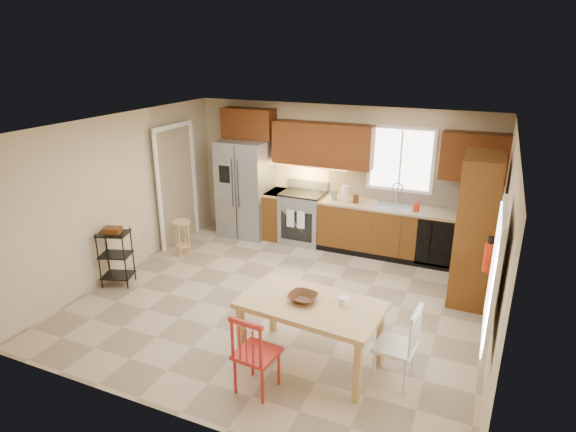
% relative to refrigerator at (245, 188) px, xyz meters
% --- Properties ---
extents(floor, '(5.50, 5.50, 0.00)m').
position_rel_refrigerator_xyz_m(floor, '(1.70, -2.12, -0.91)').
color(floor, tan).
rests_on(floor, ground).
extents(ceiling, '(5.50, 5.00, 0.02)m').
position_rel_refrigerator_xyz_m(ceiling, '(1.70, -2.12, 1.59)').
color(ceiling, silver).
rests_on(ceiling, ground).
extents(wall_back, '(5.50, 0.02, 2.50)m').
position_rel_refrigerator_xyz_m(wall_back, '(1.70, 0.38, 0.34)').
color(wall_back, '#CCB793').
rests_on(wall_back, ground).
extents(wall_front, '(5.50, 0.02, 2.50)m').
position_rel_refrigerator_xyz_m(wall_front, '(1.70, -4.62, 0.34)').
color(wall_front, '#CCB793').
rests_on(wall_front, ground).
extents(wall_left, '(0.02, 5.00, 2.50)m').
position_rel_refrigerator_xyz_m(wall_left, '(-1.05, -2.12, 0.34)').
color(wall_left, '#CCB793').
rests_on(wall_left, ground).
extents(wall_right, '(0.02, 5.00, 2.50)m').
position_rel_refrigerator_xyz_m(wall_right, '(4.45, -2.12, 0.34)').
color(wall_right, '#CCB793').
rests_on(wall_right, ground).
extents(refrigerator, '(0.92, 0.75, 1.82)m').
position_rel_refrigerator_xyz_m(refrigerator, '(0.00, 0.00, 0.00)').
color(refrigerator, gray).
rests_on(refrigerator, floor).
extents(range_stove, '(0.76, 0.63, 0.92)m').
position_rel_refrigerator_xyz_m(range_stove, '(1.15, 0.06, -0.45)').
color(range_stove, gray).
rests_on(range_stove, floor).
extents(base_cabinet_narrow, '(0.30, 0.60, 0.90)m').
position_rel_refrigerator_xyz_m(base_cabinet_narrow, '(0.60, 0.08, -0.46)').
color(base_cabinet_narrow, brown).
rests_on(base_cabinet_narrow, floor).
extents(base_cabinet_run, '(2.92, 0.60, 0.90)m').
position_rel_refrigerator_xyz_m(base_cabinet_run, '(2.99, 0.08, -0.46)').
color(base_cabinet_run, brown).
rests_on(base_cabinet_run, floor).
extents(dishwasher, '(0.60, 0.02, 0.78)m').
position_rel_refrigerator_xyz_m(dishwasher, '(3.55, -0.22, -0.46)').
color(dishwasher, black).
rests_on(dishwasher, floor).
extents(backsplash, '(2.92, 0.03, 0.55)m').
position_rel_refrigerator_xyz_m(backsplash, '(2.99, 0.36, 0.27)').
color(backsplash, beige).
rests_on(backsplash, wall_back).
extents(upper_over_fridge, '(1.00, 0.35, 0.55)m').
position_rel_refrigerator_xyz_m(upper_over_fridge, '(0.00, 0.20, 1.19)').
color(upper_over_fridge, '#5E2A0F').
rests_on(upper_over_fridge, wall_back).
extents(upper_left_block, '(1.80, 0.35, 0.75)m').
position_rel_refrigerator_xyz_m(upper_left_block, '(1.45, 0.20, 0.92)').
color(upper_left_block, '#5E2A0F').
rests_on(upper_left_block, wall_back).
extents(upper_right_block, '(1.00, 0.35, 0.75)m').
position_rel_refrigerator_xyz_m(upper_right_block, '(3.95, 0.20, 0.92)').
color(upper_right_block, '#5E2A0F').
rests_on(upper_right_block, wall_back).
extents(window_back, '(1.12, 0.04, 1.12)m').
position_rel_refrigerator_xyz_m(window_back, '(2.80, 0.35, 0.74)').
color(window_back, white).
rests_on(window_back, wall_back).
extents(sink, '(0.62, 0.46, 0.16)m').
position_rel_refrigerator_xyz_m(sink, '(2.80, 0.08, -0.05)').
color(sink, gray).
rests_on(sink, base_cabinet_run).
extents(undercab_glow, '(1.60, 0.30, 0.01)m').
position_rel_refrigerator_xyz_m(undercab_glow, '(1.15, 0.17, 0.52)').
color(undercab_glow, '#FFBF66').
rests_on(undercab_glow, wall_back).
extents(soap_bottle, '(0.09, 0.09, 0.19)m').
position_rel_refrigerator_xyz_m(soap_bottle, '(3.18, -0.02, 0.09)').
color(soap_bottle, red).
rests_on(soap_bottle, base_cabinet_run).
extents(paper_towel, '(0.12, 0.12, 0.28)m').
position_rel_refrigerator_xyz_m(paper_towel, '(1.95, 0.03, 0.13)').
color(paper_towel, white).
rests_on(paper_towel, base_cabinet_run).
extents(canister_steel, '(0.11, 0.11, 0.18)m').
position_rel_refrigerator_xyz_m(canister_steel, '(1.75, 0.03, 0.08)').
color(canister_steel, gray).
rests_on(canister_steel, base_cabinet_run).
extents(canister_wood, '(0.10, 0.10, 0.14)m').
position_rel_refrigerator_xyz_m(canister_wood, '(2.15, -0.00, 0.06)').
color(canister_wood, '#502B15').
rests_on(canister_wood, base_cabinet_run).
extents(pantry, '(0.50, 0.95, 2.10)m').
position_rel_refrigerator_xyz_m(pantry, '(4.13, -0.93, 0.14)').
color(pantry, brown).
rests_on(pantry, floor).
extents(fire_extinguisher, '(0.12, 0.12, 0.36)m').
position_rel_refrigerator_xyz_m(fire_extinguisher, '(4.33, -1.98, 0.19)').
color(fire_extinguisher, red).
rests_on(fire_extinguisher, wall_right).
extents(window_right, '(0.04, 1.02, 1.32)m').
position_rel_refrigerator_xyz_m(window_right, '(4.38, -3.27, 0.54)').
color(window_right, white).
rests_on(window_right, wall_right).
extents(doorway, '(0.04, 0.95, 2.10)m').
position_rel_refrigerator_xyz_m(doorway, '(-0.97, -0.82, 0.14)').
color(doorway, '#8C7A59').
rests_on(doorway, wall_left).
extents(dining_table, '(1.64, 1.02, 0.77)m').
position_rel_refrigerator_xyz_m(dining_table, '(2.58, -3.29, -0.53)').
color(dining_table, tan).
rests_on(dining_table, floor).
extents(chair_red, '(0.47, 0.47, 0.92)m').
position_rel_refrigerator_xyz_m(chair_red, '(2.23, -3.94, -0.45)').
color(chair_red, '#B1211B').
rests_on(chair_red, floor).
extents(chair_white, '(0.47, 0.47, 0.92)m').
position_rel_refrigerator_xyz_m(chair_white, '(3.53, -3.24, -0.45)').
color(chair_white, white).
rests_on(chair_white, floor).
extents(table_bowl, '(0.35, 0.35, 0.08)m').
position_rel_refrigerator_xyz_m(table_bowl, '(2.49, -3.29, -0.14)').
color(table_bowl, '#502B15').
rests_on(table_bowl, dining_table).
extents(table_jar, '(0.13, 0.13, 0.13)m').
position_rel_refrigerator_xyz_m(table_jar, '(2.93, -3.19, -0.11)').
color(table_jar, white).
rests_on(table_jar, dining_table).
extents(bar_stool, '(0.41, 0.41, 0.63)m').
position_rel_refrigerator_xyz_m(bar_stool, '(-0.52, -1.36, -0.59)').
color(bar_stool, tan).
rests_on(bar_stool, floor).
extents(utility_cart, '(0.53, 0.46, 0.88)m').
position_rel_refrigerator_xyz_m(utility_cart, '(-0.80, -2.65, -0.47)').
color(utility_cart, black).
rests_on(utility_cart, floor).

